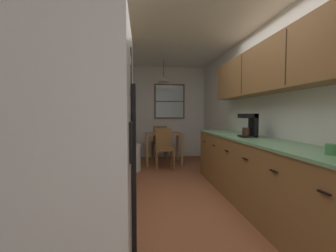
{
  "coord_description": "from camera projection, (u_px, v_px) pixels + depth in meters",
  "views": [
    {
      "loc": [
        -0.51,
        -2.64,
        1.22
      ],
      "look_at": [
        -0.05,
        1.14,
        1.02
      ],
      "focal_mm": 23.63,
      "sensor_mm": 36.0,
      "label": 1
    }
  ],
  "objects": [
    {
      "name": "ground_plane",
      "position": [
        172.0,
        186.0,
        3.74
      ],
      "size": [
        12.0,
        12.0,
        0.0
      ],
      "primitive_type": "plane",
      "color": "brown"
    },
    {
      "name": "wall_left",
      "position": [
        88.0,
        111.0,
        3.51
      ],
      "size": [
        0.1,
        9.0,
        2.55
      ],
      "primitive_type": "cube",
      "color": "silver",
      "rests_on": "ground"
    },
    {
      "name": "wall_right",
      "position": [
        249.0,
        111.0,
        3.84
      ],
      "size": [
        0.1,
        9.0,
        2.55
      ],
      "primitive_type": "cube",
      "color": "silver",
      "rests_on": "ground"
    },
    {
      "name": "wall_back",
      "position": [
        159.0,
        112.0,
        6.3
      ],
      "size": [
        4.4,
        0.1,
        2.55
      ],
      "primitive_type": "cube",
      "color": "silver",
      "rests_on": "ground"
    },
    {
      "name": "ceiling_slab",
      "position": [
        172.0,
        30.0,
        3.6
      ],
      "size": [
        4.4,
        9.0,
        0.08
      ],
      "primitive_type": "cube",
      "color": "white"
    },
    {
      "name": "refrigerator",
      "position": [
        73.0,
        167.0,
        1.37
      ],
      "size": [
        0.75,
        0.78,
        1.78
      ],
      "color": "silver",
      "rests_on": "ground"
    },
    {
      "name": "stove_range",
      "position": [
        90.0,
        194.0,
        2.09
      ],
      "size": [
        0.66,
        0.59,
        1.1
      ],
      "color": "white",
      "rests_on": "ground"
    },
    {
      "name": "microwave_over_range",
      "position": [
        75.0,
        63.0,
        2.01
      ],
      "size": [
        0.39,
        0.61,
        0.34
      ],
      "color": "silver"
    },
    {
      "name": "counter_left",
      "position": [
        109.0,
        166.0,
        3.3
      ],
      "size": [
        0.64,
        1.86,
        0.9
      ],
      "color": "brown",
      "rests_on": "ground"
    },
    {
      "name": "upper_cabinets_left",
      "position": [
        97.0,
        66.0,
        3.15
      ],
      "size": [
        0.33,
        1.94,
        0.73
      ],
      "color": "brown"
    },
    {
      "name": "counter_right",
      "position": [
        257.0,
        173.0,
        2.91
      ],
      "size": [
        0.64,
        3.4,
        0.9
      ],
      "color": "brown",
      "rests_on": "ground"
    },
    {
      "name": "upper_cabinets_right",
      "position": [
        272.0,
        68.0,
        2.81
      ],
      "size": [
        0.33,
        3.08,
        0.63
      ],
      "color": "brown"
    },
    {
      "name": "dining_table",
      "position": [
        163.0,
        138.0,
        5.46
      ],
      "size": [
        0.87,
        0.71,
        0.75
      ],
      "color": "olive",
      "rests_on": "ground"
    },
    {
      "name": "dining_chair_near",
      "position": [
        164.0,
        147.0,
        4.91
      ],
      "size": [
        0.41,
        0.41,
        0.9
      ],
      "color": "brown",
      "rests_on": "ground"
    },
    {
      "name": "dining_chair_far",
      "position": [
        160.0,
        141.0,
        6.02
      ],
      "size": [
        0.41,
        0.41,
        0.9
      ],
      "color": "brown",
      "rests_on": "ground"
    },
    {
      "name": "pendant_light",
      "position": [
        163.0,
        80.0,
        5.38
      ],
      "size": [
        0.28,
        0.28,
        0.54
      ],
      "color": "black"
    },
    {
      "name": "back_window",
      "position": [
        170.0,
        101.0,
        6.24
      ],
      "size": [
        0.86,
        0.05,
        0.97
      ],
      "color": "brown"
    },
    {
      "name": "trash_bin",
      "position": [
        133.0,
        158.0,
        4.74
      ],
      "size": [
        0.35,
        0.35,
        0.57
      ],
      "primitive_type": "cylinder",
      "color": "silver",
      "rests_on": "ground"
    },
    {
      "name": "storage_canister",
      "position": [
        97.0,
        135.0,
        2.47
      ],
      "size": [
        0.12,
        0.12,
        0.17
      ],
      "color": "#265999",
      "rests_on": "counter_left"
    },
    {
      "name": "dish_towel",
      "position": [
        129.0,
        184.0,
        2.27
      ],
      "size": [
        0.02,
        0.16,
        0.24
      ],
      "primitive_type": "cube",
      "color": "white"
    },
    {
      "name": "coffee_maker",
      "position": [
        250.0,
        125.0,
        3.08
      ],
      "size": [
        0.22,
        0.18,
        0.33
      ],
      "color": "black",
      "rests_on": "counter_right"
    },
    {
      "name": "mug_by_coffeemaker",
      "position": [
        331.0,
        149.0,
        1.74
      ],
      "size": [
        0.12,
        0.08,
        0.09
      ],
      "color": "#3F7F4C",
      "rests_on": "counter_right"
    }
  ]
}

